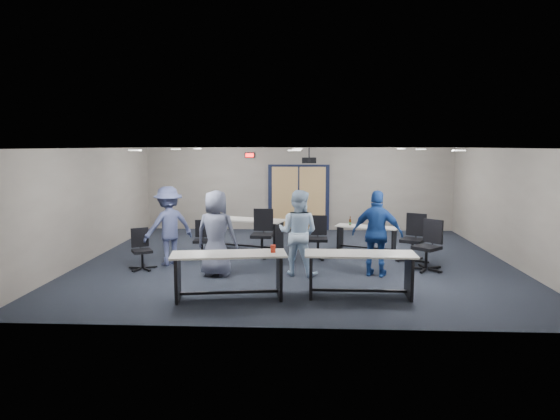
{
  "coord_description": "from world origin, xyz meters",
  "views": [
    {
      "loc": [
        0.2,
        -11.79,
        2.76
      ],
      "look_at": [
        -0.37,
        -0.3,
        1.27
      ],
      "focal_mm": 32.0,
      "sensor_mm": 36.0,
      "label": 1
    }
  ],
  "objects_px": {
    "chair_back_a": "(202,239)",
    "chair_loose_right": "(427,246)",
    "table_back_right": "(366,234)",
    "person_plaid": "(216,233)",
    "table_front_right": "(360,267)",
    "table_front_left": "(229,268)",
    "table_back_left": "(246,229)",
    "chair_back_c": "(318,238)",
    "chair_back_d": "(413,238)",
    "person_navy": "(377,234)",
    "chair_loose_left": "(142,249)",
    "person_back": "(169,226)",
    "person_lightblue": "(298,233)",
    "chair_back_b": "(262,233)"
  },
  "relations": [
    {
      "from": "table_front_right",
      "to": "person_plaid",
      "type": "bearing_deg",
      "value": 155.29
    },
    {
      "from": "table_front_left",
      "to": "table_back_left",
      "type": "xyz_separation_m",
      "value": [
        -0.19,
        4.25,
        -0.0
      ]
    },
    {
      "from": "table_back_right",
      "to": "chair_loose_left",
      "type": "xyz_separation_m",
      "value": [
        -5.25,
        -2.28,
        0.01
      ]
    },
    {
      "from": "chair_back_b",
      "to": "chair_loose_left",
      "type": "bearing_deg",
      "value": -147.07
    },
    {
      "from": "chair_back_d",
      "to": "chair_back_c",
      "type": "bearing_deg",
      "value": -157.87
    },
    {
      "from": "table_front_left",
      "to": "chair_loose_left",
      "type": "xyz_separation_m",
      "value": [
        -2.27,
        2.02,
        -0.12
      ]
    },
    {
      "from": "chair_back_c",
      "to": "chair_loose_left",
      "type": "bearing_deg",
      "value": -161.15
    },
    {
      "from": "table_front_left",
      "to": "person_plaid",
      "type": "height_order",
      "value": "person_plaid"
    },
    {
      "from": "chair_back_b",
      "to": "person_navy",
      "type": "height_order",
      "value": "person_navy"
    },
    {
      "from": "table_front_left",
      "to": "table_back_left",
      "type": "distance_m",
      "value": 4.26
    },
    {
      "from": "chair_back_a",
      "to": "person_back",
      "type": "xyz_separation_m",
      "value": [
        -0.62,
        -0.74,
        0.45
      ]
    },
    {
      "from": "table_back_left",
      "to": "person_navy",
      "type": "height_order",
      "value": "person_navy"
    },
    {
      "from": "chair_loose_right",
      "to": "person_back",
      "type": "bearing_deg",
      "value": -136.26
    },
    {
      "from": "person_lightblue",
      "to": "person_navy",
      "type": "height_order",
      "value": "same"
    },
    {
      "from": "chair_back_a",
      "to": "person_lightblue",
      "type": "height_order",
      "value": "person_lightblue"
    },
    {
      "from": "person_navy",
      "to": "table_back_left",
      "type": "bearing_deg",
      "value": -20.01
    },
    {
      "from": "table_front_right",
      "to": "person_back",
      "type": "relative_size",
      "value": 1.1
    },
    {
      "from": "table_front_right",
      "to": "chair_back_d",
      "type": "xyz_separation_m",
      "value": [
        1.55,
        2.82,
        0.02
      ]
    },
    {
      "from": "chair_back_b",
      "to": "chair_loose_left",
      "type": "relative_size",
      "value": 1.29
    },
    {
      "from": "chair_loose_right",
      "to": "chair_back_a",
      "type": "bearing_deg",
      "value": -144.6
    },
    {
      "from": "table_front_right",
      "to": "chair_back_a",
      "type": "height_order",
      "value": "chair_back_a"
    },
    {
      "from": "chair_back_a",
      "to": "table_front_right",
      "type": "bearing_deg",
      "value": -43.55
    },
    {
      "from": "table_back_left",
      "to": "person_lightblue",
      "type": "distance_m",
      "value": 2.88
    },
    {
      "from": "table_front_left",
      "to": "table_front_right",
      "type": "height_order",
      "value": "table_front_left"
    },
    {
      "from": "chair_back_a",
      "to": "person_back",
      "type": "distance_m",
      "value": 1.07
    },
    {
      "from": "table_front_right",
      "to": "chair_loose_left",
      "type": "height_order",
      "value": "chair_loose_left"
    },
    {
      "from": "chair_back_a",
      "to": "chair_loose_right",
      "type": "xyz_separation_m",
      "value": [
        5.23,
        -1.02,
        0.1
      ]
    },
    {
      "from": "person_navy",
      "to": "person_back",
      "type": "distance_m",
      "value": 4.75
    },
    {
      "from": "person_lightblue",
      "to": "person_navy",
      "type": "xyz_separation_m",
      "value": [
        1.67,
        -0.03,
        0.0
      ]
    },
    {
      "from": "person_lightblue",
      "to": "chair_back_d",
      "type": "bearing_deg",
      "value": -136.98
    },
    {
      "from": "table_back_right",
      "to": "chair_back_d",
      "type": "bearing_deg",
      "value": -32.44
    },
    {
      "from": "chair_back_c",
      "to": "person_plaid",
      "type": "height_order",
      "value": "person_plaid"
    },
    {
      "from": "chair_back_c",
      "to": "table_back_right",
      "type": "bearing_deg",
      "value": 37.09
    },
    {
      "from": "table_front_left",
      "to": "chair_back_a",
      "type": "xyz_separation_m",
      "value": [
        -1.17,
        3.26,
        -0.11
      ]
    },
    {
      "from": "table_back_left",
      "to": "person_plaid",
      "type": "bearing_deg",
      "value": -79.31
    },
    {
      "from": "person_back",
      "to": "chair_back_c",
      "type": "bearing_deg",
      "value": 154.72
    },
    {
      "from": "chair_back_b",
      "to": "person_plaid",
      "type": "relative_size",
      "value": 0.65
    },
    {
      "from": "table_front_left",
      "to": "chair_loose_left",
      "type": "bearing_deg",
      "value": 129.7
    },
    {
      "from": "chair_back_d",
      "to": "chair_loose_right",
      "type": "relative_size",
      "value": 1.01
    },
    {
      "from": "table_front_right",
      "to": "chair_back_b",
      "type": "bearing_deg",
      "value": 123.47
    },
    {
      "from": "chair_back_d",
      "to": "table_back_left",
      "type": "bearing_deg",
      "value": -167.01
    },
    {
      "from": "person_plaid",
      "to": "person_navy",
      "type": "height_order",
      "value": "same"
    },
    {
      "from": "table_back_right",
      "to": "chair_back_c",
      "type": "distance_m",
      "value": 1.61
    },
    {
      "from": "table_back_right",
      "to": "person_plaid",
      "type": "xyz_separation_m",
      "value": [
        -3.49,
        -2.7,
        0.46
      ]
    },
    {
      "from": "chair_back_b",
      "to": "chair_back_d",
      "type": "bearing_deg",
      "value": -2.08
    },
    {
      "from": "chair_loose_left",
      "to": "chair_loose_right",
      "type": "relative_size",
      "value": 0.81
    },
    {
      "from": "table_front_left",
      "to": "chair_back_c",
      "type": "height_order",
      "value": "chair_back_c"
    },
    {
      "from": "chair_back_a",
      "to": "chair_loose_left",
      "type": "relative_size",
      "value": 1.0
    },
    {
      "from": "chair_back_b",
      "to": "person_back",
      "type": "height_order",
      "value": "person_back"
    },
    {
      "from": "chair_loose_right",
      "to": "person_navy",
      "type": "xyz_separation_m",
      "value": [
        -1.17,
        -0.52,
        0.35
      ]
    }
  ]
}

